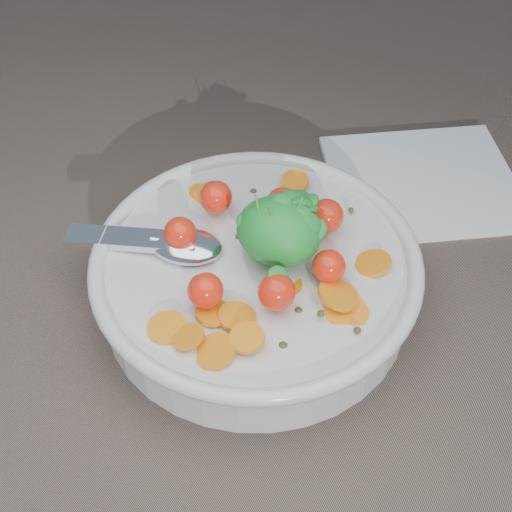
% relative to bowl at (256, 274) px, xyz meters
% --- Properties ---
extents(ground, '(6.00, 6.00, 0.00)m').
position_rel_bowl_xyz_m(ground, '(0.00, 0.01, -0.03)').
color(ground, '#786455').
rests_on(ground, ground).
extents(bowl, '(0.29, 0.27, 0.11)m').
position_rel_bowl_xyz_m(bowl, '(0.00, 0.00, 0.00)').
color(bowl, silver).
rests_on(bowl, ground).
extents(napkin, '(0.24, 0.23, 0.01)m').
position_rel_bowl_xyz_m(napkin, '(0.07, 0.21, -0.03)').
color(napkin, white).
rests_on(napkin, ground).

